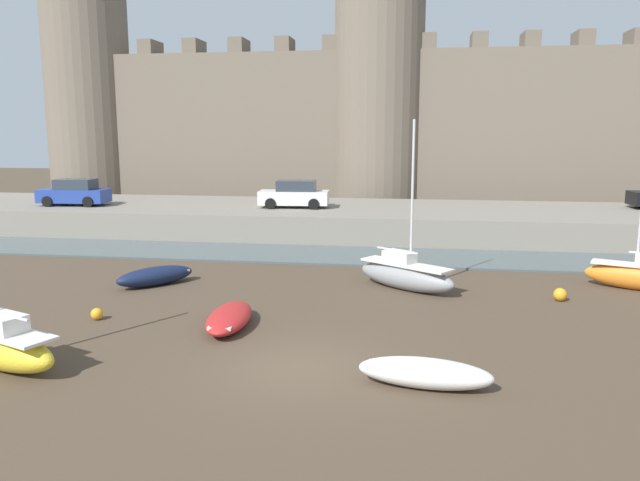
{
  "coord_description": "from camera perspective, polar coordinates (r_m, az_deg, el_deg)",
  "views": [
    {
      "loc": [
        2.82,
        -15.11,
        6.09
      ],
      "look_at": [
        -0.25,
        5.0,
        2.5
      ],
      "focal_mm": 35.0,
      "sensor_mm": 36.0,
      "label": 1
    }
  ],
  "objects": [
    {
      "name": "rowboat_near_channel_right",
      "position": [
        25.72,
        -14.82,
        -3.13
      ],
      "size": [
        2.87,
        3.08,
        0.75
      ],
      "color": "#141E3D",
      "rests_on": "ground"
    },
    {
      "name": "ground_plane",
      "position": [
        16.53,
        -1.8,
        -11.61
      ],
      "size": [
        160.0,
        160.0,
        0.0
      ],
      "primitive_type": "plane",
      "color": "#4C3D2D"
    },
    {
      "name": "water_channel",
      "position": [
        30.6,
        3.21,
        -1.39
      ],
      "size": [
        80.0,
        4.5,
        0.1
      ],
      "primitive_type": "cube",
      "color": "#47565B",
      "rests_on": "ground"
    },
    {
      "name": "car_quay_west",
      "position": [
        41.11,
        -21.54,
        4.08
      ],
      "size": [
        4.2,
        2.07,
        1.62
      ],
      "color": "#263F99",
      "rests_on": "quay_road"
    },
    {
      "name": "car_quay_centre_east",
      "position": [
        37.19,
        -2.34,
        4.22
      ],
      "size": [
        4.2,
        2.07,
        1.62
      ],
      "color": "silver",
      "rests_on": "quay_road"
    },
    {
      "name": "rowboat_midflat_right",
      "position": [
        15.49,
        9.56,
        -11.8
      ],
      "size": [
        3.33,
        1.38,
        0.71
      ],
      "color": "silver",
      "rests_on": "ground"
    },
    {
      "name": "sailboat_midflat_centre",
      "position": [
        24.4,
        7.81,
        -3.03
      ],
      "size": [
        4.17,
        3.41,
        6.51
      ],
      "color": "gray",
      "rests_on": "ground"
    },
    {
      "name": "castle",
      "position": [
        47.6,
        5.38,
        12.07
      ],
      "size": [
        53.45,
        7.31,
        20.85
      ],
      "color": "#706354",
      "rests_on": "ground"
    },
    {
      "name": "rowboat_foreground_centre",
      "position": [
        19.9,
        -8.29,
        -6.96
      ],
      "size": [
        1.53,
        3.4,
        0.6
      ],
      "color": "red",
      "rests_on": "ground"
    },
    {
      "name": "mooring_buoy_near_channel",
      "position": [
        24.27,
        21.1,
        -4.63
      ],
      "size": [
        0.48,
        0.48,
        0.48
      ],
      "primitive_type": "sphere",
      "color": "orange",
      "rests_on": "ground"
    },
    {
      "name": "quay_road",
      "position": [
        37.59,
        4.28,
        1.87
      ],
      "size": [
        58.14,
        10.0,
        1.57
      ],
      "primitive_type": "cube",
      "color": "gray",
      "rests_on": "ground"
    },
    {
      "name": "mooring_buoy_off_centre",
      "position": [
        21.71,
        -19.72,
        -6.34
      ],
      "size": [
        0.39,
        0.39,
        0.39
      ],
      "primitive_type": "sphere",
      "color": "orange",
      "rests_on": "ground"
    }
  ]
}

